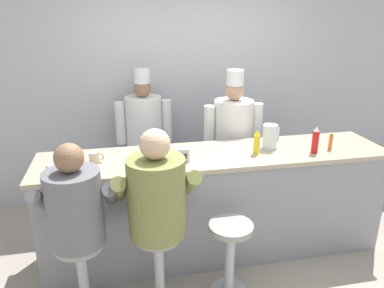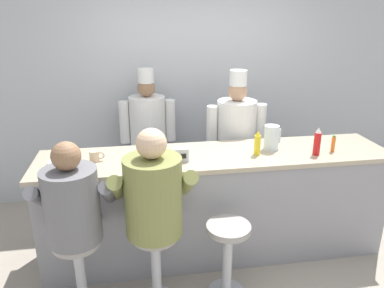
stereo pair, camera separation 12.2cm
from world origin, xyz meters
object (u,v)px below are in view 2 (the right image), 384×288
breakfast_plate (63,161)px  cook_in_whites_far (236,140)px  water_pitcher_clear (271,138)px  diner_seated_grey (73,210)px  empty_stool_round (228,248)px  napkin_dispenser_chrome (181,155)px  hot_sauce_bottle_orange (333,144)px  coffee_mug_tan (95,156)px  diner_seated_olive (153,200)px  ketchup_bottle_red (317,142)px  mustard_bottle_yellow (257,143)px  cook_in_whites_near (148,133)px  cereal_bowl (140,164)px

breakfast_plate → cook_in_whites_far: bearing=20.1°
water_pitcher_clear → diner_seated_grey: (-1.70, -0.61, -0.25)m
water_pitcher_clear → empty_stool_round: 1.09m
napkin_dispenser_chrome → water_pitcher_clear: bearing=10.3°
breakfast_plate → hot_sauce_bottle_orange: bearing=-2.8°
water_pitcher_clear → coffee_mug_tan: (-1.58, -0.04, -0.07)m
napkin_dispenser_chrome → diner_seated_grey: diner_seated_grey is taller
diner_seated_olive → empty_stool_round: size_ratio=2.27×
water_pitcher_clear → cook_in_whites_far: cook_in_whites_far is taller
diner_seated_grey → empty_stool_round: size_ratio=2.17×
ketchup_bottle_red → hot_sauce_bottle_orange: ketchup_bottle_red is taller
mustard_bottle_yellow → cook_in_whites_near: cook_in_whites_near is taller
diner_seated_olive → cook_in_whites_far: (0.96, 1.19, 0.01)m
empty_stool_round → napkin_dispenser_chrome: bearing=121.7°
mustard_bottle_yellow → empty_stool_round: 0.94m
coffee_mug_tan → cook_in_whites_far: (1.42, 0.63, -0.15)m
hot_sauce_bottle_orange → empty_stool_round: hot_sauce_bottle_orange is taller
empty_stool_round → coffee_mug_tan: bearing=149.6°
water_pitcher_clear → breakfast_plate: (-1.85, -0.03, -0.10)m
hot_sauce_bottle_orange → cook_in_whites_near: size_ratio=0.09×
diner_seated_grey → cook_in_whites_far: bearing=38.0°
empty_stool_round → cook_in_whites_near: bearing=107.5°
cereal_bowl → napkin_dispenser_chrome: 0.37m
ketchup_bottle_red → cook_in_whites_far: size_ratio=0.15×
water_pitcher_clear → cook_in_whites_near: cook_in_whites_near is taller
coffee_mug_tan → cook_in_whites_near: bearing=65.1°
mustard_bottle_yellow → napkin_dispenser_chrome: bearing=-176.3°
diner_seated_olive → cook_in_whites_near: (0.05, 1.64, -0.01)m
hot_sauce_bottle_orange → coffee_mug_tan: 2.12m
coffee_mug_tan → cereal_bowl: bearing=-28.2°
napkin_dispenser_chrome → cook_in_whites_near: 1.23m
hot_sauce_bottle_orange → breakfast_plate: hot_sauce_bottle_orange is taller
water_pitcher_clear → breakfast_plate: 1.85m
hot_sauce_bottle_orange → diner_seated_grey: diner_seated_grey is taller
empty_stool_round → mustard_bottle_yellow: bearing=54.3°
mustard_bottle_yellow → coffee_mug_tan: size_ratio=1.76×
mustard_bottle_yellow → hot_sauce_bottle_orange: 0.71m
mustard_bottle_yellow → diner_seated_grey: (-1.53, -0.50, -0.24)m
napkin_dispenser_chrome → cook_in_whites_far: size_ratio=0.07×
water_pitcher_clear → napkin_dispenser_chrome: 0.87m
empty_stool_round → cook_in_whites_far: size_ratio=0.39×
ketchup_bottle_red → cereal_bowl: (-1.56, -0.04, -0.09)m
water_pitcher_clear → diner_seated_olive: (-1.13, -0.61, -0.22)m
cereal_bowl → empty_stool_round: bearing=-31.6°
mustard_bottle_yellow → ketchup_bottle_red: bearing=-9.4°
diner_seated_grey → diner_seated_olive: bearing=0.4°
mustard_bottle_yellow → hot_sauce_bottle_orange: (0.71, -0.03, -0.03)m
hot_sauce_bottle_orange → water_pitcher_clear: water_pitcher_clear is taller
empty_stool_round → cook_in_whites_far: cook_in_whites_far is taller
hot_sauce_bottle_orange → cook_in_whites_far: cook_in_whites_far is taller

